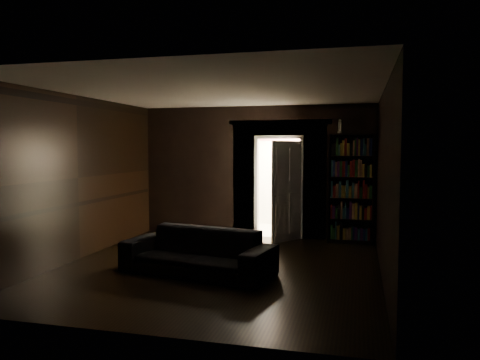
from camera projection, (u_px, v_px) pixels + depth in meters
The scene contains 9 objects.
ground at pixel (218, 268), 7.46m from camera, with size 5.50×5.50×0.00m, color black.
room_walls at pixel (235, 161), 8.38m from camera, with size 5.02×5.61×2.84m.
kitchen_alcove at pixel (287, 178), 10.99m from camera, with size 2.20×1.80×2.60m.
sofa at pixel (197, 245), 7.09m from camera, with size 2.31×1.00×0.89m, color black.
bookshelf at pixel (351, 188), 9.35m from camera, with size 0.90×0.32×2.20m, color black.
refrigerator at pixel (313, 193), 11.10m from camera, with size 0.74×0.68×1.65m, color white.
door at pixel (287, 191), 9.51m from camera, with size 0.85×0.05×2.05m, color white.
figurine at pixel (340, 126), 9.40m from camera, with size 0.09×0.09×0.28m, color silver.
bottles at pixel (309, 154), 11.00m from camera, with size 0.60×0.08×0.25m, color black.
Camera 1 is at (2.15, -7.03, 1.92)m, focal length 35.00 mm.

